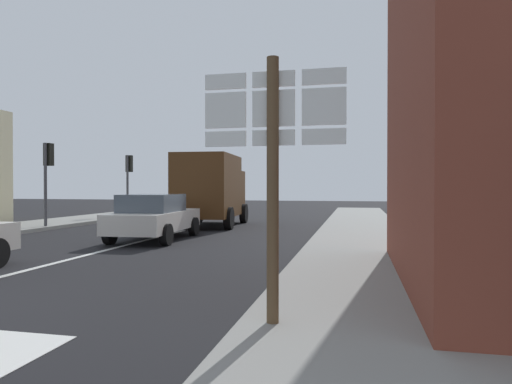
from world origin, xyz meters
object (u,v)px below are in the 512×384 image
traffic_light_far_left (129,172)px  traffic_light_near_left (48,166)px  delivery_truck (211,188)px  route_sign_post (273,161)px  sedan_far (154,216)px

traffic_light_far_left → traffic_light_near_left: bearing=-90.0°
delivery_truck → traffic_light_near_left: traffic_light_near_left is taller
traffic_light_near_left → delivery_truck: bearing=25.9°
delivery_truck → traffic_light_far_left: traffic_light_far_left is taller
delivery_truck → traffic_light_near_left: size_ratio=1.49×
route_sign_post → sedan_far: bearing=123.2°
traffic_light_far_left → traffic_light_near_left: size_ratio=0.99×
delivery_truck → route_sign_post: (5.21, -13.48, 0.35)m
route_sign_post → traffic_light_near_left: 15.38m
delivery_truck → route_sign_post: bearing=-68.9°
sedan_far → traffic_light_far_left: 10.78m
delivery_truck → traffic_light_far_left: (-5.91, 3.69, 0.88)m
delivery_truck → traffic_light_near_left: (-5.91, -2.87, 0.91)m
delivery_truck → traffic_light_far_left: bearing=148.0°
delivery_truck → sedan_far: bearing=-91.8°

